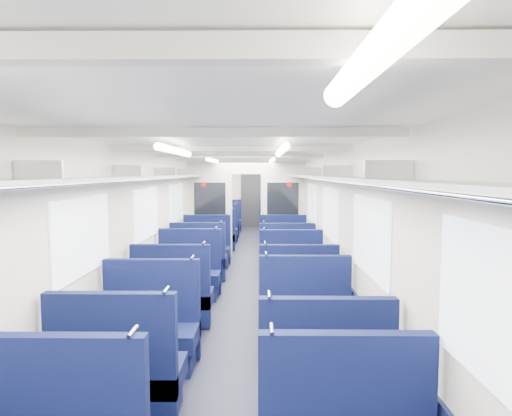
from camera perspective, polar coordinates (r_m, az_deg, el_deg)
floor at (r=7.28m, az=-2.11°, el=-11.50°), size 2.80×18.00×0.01m
ceiling at (r=7.00m, az=-2.17°, el=7.32°), size 2.80×18.00×0.01m
wall_left at (r=7.24m, az=-13.28°, el=-2.21°), size 0.02×18.00×2.35m
dado_left at (r=7.38m, az=-13.04°, el=-8.58°), size 0.03×17.90×0.70m
wall_right at (r=7.12m, az=9.21°, el=-2.26°), size 0.02×18.00×2.35m
dado_right at (r=7.26m, az=9.00°, el=-8.74°), size 0.03×17.90×0.70m
wall_far at (r=16.01m, az=-0.64°, el=1.65°), size 2.80×0.02×2.35m
luggage_rack_left at (r=7.15m, az=-11.94°, el=4.14°), size 0.36×17.40×0.18m
luggage_rack_right at (r=7.04m, az=7.78°, el=4.19°), size 0.36×17.40×0.18m
windows at (r=6.56m, az=-2.33°, el=-0.64°), size 2.78×15.60×0.75m
ceiling_fittings at (r=6.73m, az=-2.27°, el=6.90°), size 2.70×16.06×0.11m
end_door at (r=15.96m, az=-0.64°, el=1.01°), size 0.75×0.06×2.00m
bulkhead at (r=10.31m, az=-1.29°, el=0.27°), size 2.80×0.10×2.35m
seat_8 at (r=3.93m, az=-17.87°, el=-20.86°), size 1.03×0.57×1.15m
seat_9 at (r=3.68m, az=9.02°, el=-22.53°), size 1.03×0.57×1.15m
seat_10 at (r=4.80m, az=-14.00°, el=-15.92°), size 1.03×0.57×1.15m
seat_11 at (r=4.88m, az=6.65°, el=-15.43°), size 1.03×0.57×1.15m
seat_12 at (r=5.93m, az=-10.99°, el=-11.84°), size 1.03×0.57×1.15m
seat_13 at (r=5.83m, az=5.58°, el=-12.05°), size 1.03×0.57×1.15m
seat_14 at (r=7.13m, az=-8.93°, el=-8.96°), size 1.03×0.57×1.15m
seat_15 at (r=6.94m, az=4.73°, el=-9.31°), size 1.03×0.57×1.15m
seat_16 at (r=8.23m, az=-7.62°, el=-7.10°), size 1.03×0.57×1.15m
seat_17 at (r=8.10m, az=4.11°, el=-7.27°), size 1.03×0.57×1.15m
seat_18 at (r=9.36m, az=-6.61°, el=-5.65°), size 1.03×0.57×1.15m
seat_19 at (r=9.32m, az=3.63°, el=-5.67°), size 1.03×0.57×1.15m
seat_20 at (r=11.27m, az=-5.38°, el=-3.88°), size 1.03×0.57×1.15m
seat_21 at (r=11.34m, az=3.07°, el=-3.81°), size 1.03×0.57×1.15m
seat_22 at (r=12.41m, az=-4.83°, el=-3.07°), size 1.03×0.57×1.15m
seat_23 at (r=12.46m, az=2.84°, el=-3.04°), size 1.03×0.57×1.15m
seat_24 at (r=13.51m, az=-4.39°, el=-2.44°), size 1.03×0.57×1.15m
seat_25 at (r=13.52m, az=2.66°, el=-2.42°), size 1.03×0.57×1.15m
seat_26 at (r=14.59m, az=-4.02°, el=-1.90°), size 1.03×0.57×1.15m
seat_27 at (r=14.74m, az=2.48°, el=-1.83°), size 1.03×0.57×1.15m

